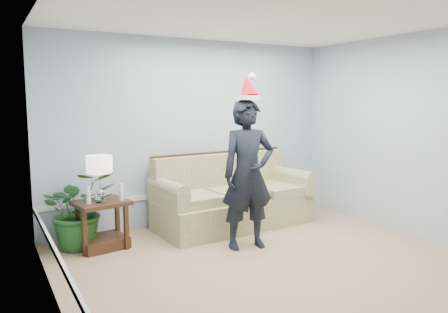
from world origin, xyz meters
The scene contains 10 objects.
room_shell centered at (0.00, 0.00, 1.35)m, with size 4.54×5.04×2.74m.
wainscot_trim centered at (-1.18, 1.18, 0.45)m, with size 4.49×4.99×0.06m.
sofa centered at (0.38, 2.03, 0.37)m, with size 2.31×1.11×1.05m.
side_table centered at (-1.53, 1.95, 0.23)m, with size 0.70×0.62×0.60m.
table_lamp centered at (-1.53, 1.96, 1.02)m, with size 0.31×0.31×0.56m.
candle_pair centered at (-1.49, 1.86, 0.69)m, with size 0.45×0.05×0.21m.
houseplant centered at (-1.76, 2.11, 0.49)m, with size 0.88×0.76×0.98m, color #1B511F.
man centered at (0.07, 1.10, 0.92)m, with size 0.67×0.44×1.83m, color black.
santa_hat centered at (0.07, 1.12, 1.96)m, with size 0.28×0.31×0.33m.
teddy_bear centered at (0.64, 1.89, 0.69)m, with size 0.30×0.30×0.38m.
Camera 1 is at (-2.76, -3.35, 1.83)m, focal length 35.00 mm.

